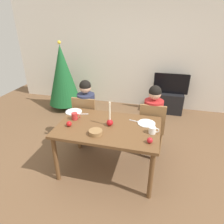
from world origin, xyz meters
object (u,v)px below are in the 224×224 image
object	(u,v)px
christmas_tree	(63,75)
apple_by_left_plate	(150,140)
candle_centerpiece	(110,121)
mug_left	(75,116)
person_right_child	(152,121)
tv	(171,84)
tv_stand	(169,102)
apple_near_candle	(69,124)
chair_right	(152,125)
plate_right	(146,123)
mug_right	(153,130)
dining_table	(108,131)
plate_left	(74,112)
chair_left	(86,117)
person_left_child	(87,113)
bowl_walnuts	(96,132)

from	to	relation	value
christmas_tree	apple_by_left_plate	xyz separation A→B (m)	(2.23, -2.17, -0.06)
candle_centerpiece	mug_left	bearing A→B (deg)	174.82
person_right_child	tv	distance (m)	1.69
tv_stand	apple_by_left_plate	distance (m)	2.64
tv	apple_near_candle	distance (m)	2.81
apple_near_candle	tv_stand	bearing A→B (deg)	60.24
chair_right	apple_near_candle	bearing A→B (deg)	-145.58
plate_right	apple_by_left_plate	size ratio (longest dim) A/B	3.44
person_right_child	apple_near_candle	xyz separation A→B (m)	(-1.09, -0.78, 0.22)
person_right_child	mug_right	bearing A→B (deg)	-87.42
chair_right	person_right_child	size ratio (longest dim) A/B	0.77
dining_table	plate_right	bearing A→B (deg)	21.47
tv_stand	mug_right	distance (m)	2.42
apple_by_left_plate	plate_left	bearing A→B (deg)	155.71
tv	apple_by_left_plate	bearing A→B (deg)	-96.49
tv_stand	plate_right	bearing A→B (deg)	-100.03
mug_right	apple_near_candle	size ratio (longest dim) A/B	1.79
mug_right	plate_left	bearing A→B (deg)	165.38
chair_left	person_right_child	world-z (taller)	person_right_child
dining_table	chair_right	world-z (taller)	chair_right
plate_right	mug_left	size ratio (longest dim) A/B	1.83
person_right_child	tv	bearing A→B (deg)	79.54
tv	christmas_tree	size ratio (longest dim) A/B	0.48
person_right_child	chair_left	bearing A→B (deg)	-178.37
chair_right	tv	size ratio (longest dim) A/B	1.14
tv_stand	christmas_tree	world-z (taller)	christmas_tree
person_left_child	plate_right	xyz separation A→B (m)	(1.07, -0.44, 0.19)
plate_left	plate_right	distance (m)	1.15
plate_right	mug_left	xyz separation A→B (m)	(-1.03, -0.13, 0.05)
person_right_child	person_left_child	bearing A→B (deg)	180.00
person_left_child	plate_right	size ratio (longest dim) A/B	4.75
chair_left	bowl_walnuts	world-z (taller)	chair_left
dining_table	tv_stand	world-z (taller)	dining_table
christmas_tree	mug_right	size ratio (longest dim) A/B	12.23
christmas_tree	apple_near_candle	world-z (taller)	christmas_tree
candle_centerpiece	chair_left	bearing A→B (deg)	134.82
mug_left	apple_near_candle	bearing A→B (deg)	-88.76
tv	mug_left	bearing A→B (deg)	-122.06
person_right_child	plate_right	size ratio (longest dim) A/B	4.75
dining_table	mug_right	xyz separation A→B (m)	(0.60, -0.04, 0.13)
candle_centerpiece	tv	bearing A→B (deg)	69.37
chair_left	apple_by_left_plate	bearing A→B (deg)	-37.19
chair_left	candle_centerpiece	size ratio (longest dim) A/B	2.56
chair_right	tv_stand	size ratio (longest dim) A/B	1.41
mug_left	plate_right	bearing A→B (deg)	7.11
christmas_tree	mug_left	xyz separation A→B (m)	(1.12, -1.84, -0.04)
dining_table	tv	world-z (taller)	tv
dining_table	mug_left	xyz separation A→B (m)	(-0.52, 0.07, 0.13)
chair_left	plate_left	xyz separation A→B (m)	(-0.07, -0.32, 0.24)
chair_right	mug_right	bearing A→B (deg)	-87.29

